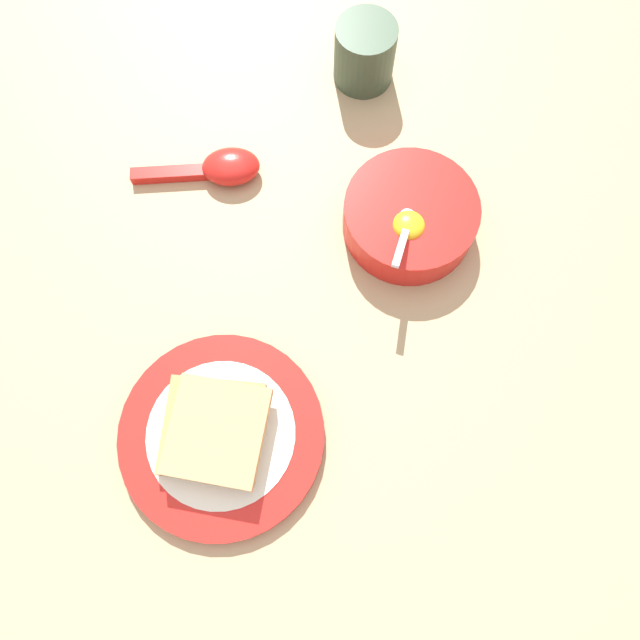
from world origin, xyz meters
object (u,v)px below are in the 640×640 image
Objects in this scene: soup_spoon at (221,168)px; drinking_cup at (365,52)px; egg_bowl at (410,216)px; toast_sandwich at (215,430)px; toast_plate at (222,435)px.

drinking_cup is at bearing 112.31° from soup_spoon.
soup_spoon is 2.00× the size of drinking_cup.
drinking_cup reaches higher than soup_spoon.
egg_bowl is 0.29m from toast_sandwich.
toast_sandwich reaches higher than soup_spoon.
egg_bowl is at bearing 121.78° from toast_sandwich.
toast_plate is 2.72× the size of drinking_cup.
egg_bowl reaches higher than toast_sandwich.
drinking_cup is (-0.08, 0.19, 0.02)m from soup_spoon.
toast_plate is (0.15, -0.24, -0.02)m from egg_bowl.
egg_bowl is 0.20m from drinking_cup.
drinking_cup reaches higher than toast_sandwich.
soup_spoon is (-0.12, -0.17, -0.01)m from egg_bowl.
drinking_cup reaches higher than toast_plate.
toast_sandwich is at bearing -130.13° from toast_plate.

